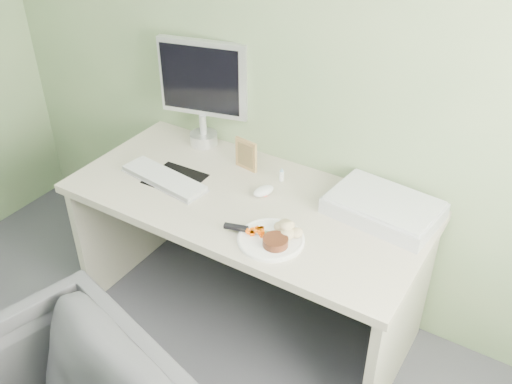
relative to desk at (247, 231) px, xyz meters
The scene contains 14 objects.
wall_back 0.89m from the desk, 90.00° to the left, with size 3.50×3.50×0.00m, color gray.
desk is the anchor object (origin of this frame).
plate 0.37m from the desk, 39.53° to the right, with size 0.27×0.27×0.01m, color white.
steak 0.42m from the desk, 39.21° to the right, with size 0.10×0.10×0.03m, color black.
potato_pile 0.39m from the desk, 27.66° to the right, with size 0.11×0.08×0.06m, color #A78251.
carrot_heap 0.35m from the desk, 48.72° to the right, with size 0.06×0.05×0.04m, color #FA5905.
steak_knife 0.33m from the desk, 57.71° to the right, with size 0.25×0.10×0.02m.
mousepad 0.41m from the desk, behind, with size 0.24×0.21×0.00m, color black.
keyboard 0.45m from the desk, 168.09° to the right, with size 0.43×0.13×0.02m, color white.
computer_mouse 0.22m from the desk, 50.53° to the left, with size 0.06×0.11×0.04m, color white.
photo_frame 0.36m from the desk, 122.77° to the left, with size 0.12×0.01×0.15m, color #9C7349.
eyedrop_bottle 0.30m from the desk, 73.11° to the left, with size 0.02×0.02×0.07m.
scanner 0.63m from the desk, 19.29° to the left, with size 0.45×0.30×0.07m, color silver.
monitor 0.73m from the desk, 144.80° to the left, with size 0.44×0.17×0.53m.
Camera 1 is at (1.12, -0.10, 2.16)m, focal length 40.00 mm.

